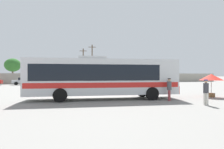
% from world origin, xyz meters
% --- Properties ---
extents(ground_plane, '(300.00, 300.00, 0.00)m').
position_xyz_m(ground_plane, '(0.00, 10.00, 0.00)').
color(ground_plane, gray).
extents(perimeter_wall, '(80.00, 0.30, 2.26)m').
position_xyz_m(perimeter_wall, '(0.00, 29.52, 1.13)').
color(perimeter_wall, '#9E998C').
rests_on(perimeter_wall, ground_plane).
extents(coach_bus_silver_red, '(12.35, 4.00, 3.50)m').
position_xyz_m(coach_bus_silver_red, '(-0.63, -0.87, 1.87)').
color(coach_bus_silver_red, silver).
rests_on(coach_bus_silver_red, ground_plane).
extents(attendant_by_bus_door, '(0.49, 0.49, 1.74)m').
position_xyz_m(attendant_by_bus_door, '(4.22, -3.20, 0.99)').
color(attendant_by_bus_door, '#99383D').
rests_on(attendant_by_bus_door, ground_plane).
extents(passenger_waiting_on_apron, '(0.48, 0.48, 1.71)m').
position_xyz_m(passenger_waiting_on_apron, '(5.29, -5.85, 0.97)').
color(passenger_waiting_on_apron, silver).
rests_on(passenger_waiting_on_apron, ground_plane).
extents(vendor_umbrella_secondary_red, '(2.04, 2.04, 2.08)m').
position_xyz_m(vendor_umbrella_secondary_red, '(9.23, -2.16, 1.75)').
color(vendor_umbrella_secondary_red, gray).
rests_on(vendor_umbrella_secondary_red, ground_plane).
extents(parked_car_second_silver, '(4.28, 2.29, 1.43)m').
position_xyz_m(parked_car_second_silver, '(-9.74, 25.17, 0.76)').
color(parked_car_second_silver, '#B7BABF').
rests_on(parked_car_second_silver, ground_plane).
extents(parked_car_third_white, '(4.62, 2.07, 1.49)m').
position_xyz_m(parked_car_third_white, '(-4.46, 25.79, 0.79)').
color(parked_car_third_white, silver).
rests_on(parked_car_third_white, ground_plane).
extents(parked_car_rightmost_maroon, '(4.56, 2.16, 1.51)m').
position_xyz_m(parked_car_rightmost_maroon, '(2.71, 25.42, 0.80)').
color(parked_car_rightmost_maroon, maroon).
rests_on(parked_car_rightmost_maroon, ground_plane).
extents(utility_pole_near, '(1.78, 0.50, 9.29)m').
position_xyz_m(utility_pole_near, '(4.87, 31.14, 4.83)').
color(utility_pole_near, '#4C3823').
rests_on(utility_pole_near, ground_plane).
extents(utility_pole_far, '(1.80, 0.35, 8.51)m').
position_xyz_m(utility_pole_far, '(2.98, 33.06, 4.44)').
color(utility_pole_far, '#4C3823').
rests_on(utility_pole_far, ground_plane).
extents(roadside_tree_left, '(3.70, 3.70, 5.81)m').
position_xyz_m(roadside_tree_left, '(-13.45, 35.14, 4.22)').
color(roadside_tree_left, brown).
rests_on(roadside_tree_left, ground_plane).
extents(roadside_tree_midleft, '(3.44, 3.44, 4.90)m').
position_xyz_m(roadside_tree_midleft, '(-2.91, 34.40, 3.43)').
color(roadside_tree_midleft, brown).
rests_on(roadside_tree_midleft, ground_plane).
extents(roadside_tree_midright, '(3.65, 3.65, 6.61)m').
position_xyz_m(roadside_tree_midright, '(7.33, 34.18, 5.03)').
color(roadside_tree_midright, brown).
rests_on(roadside_tree_midright, ground_plane).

